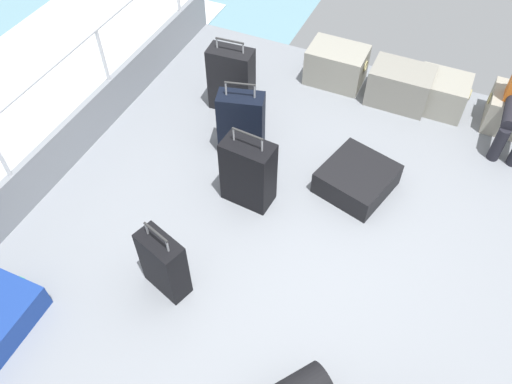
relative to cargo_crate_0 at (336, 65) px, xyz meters
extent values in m
cube|color=gray|center=(0.30, -2.17, -0.23)|extent=(4.40, 5.20, 0.06)
cube|color=gray|center=(-1.87, -2.17, 0.02)|extent=(0.06, 5.20, 0.45)
cylinder|color=silver|center=(-1.87, -2.86, 0.30)|extent=(0.04, 0.04, 1.00)
cylinder|color=silver|center=(-1.87, -1.48, 0.30)|extent=(0.04, 0.04, 1.00)
cylinder|color=silver|center=(-1.87, -0.09, 0.30)|extent=(0.04, 0.04, 1.00)
cylinder|color=silver|center=(-1.87, -2.17, 0.80)|extent=(0.04, 4.16, 0.04)
cube|color=gray|center=(0.00, 0.00, 0.00)|extent=(0.61, 0.43, 0.41)
torus|color=tan|center=(-0.32, 0.00, 0.08)|extent=(0.02, 0.12, 0.12)
torus|color=tan|center=(0.32, 0.00, 0.08)|extent=(0.02, 0.12, 0.12)
cube|color=gray|center=(0.72, -0.07, 0.00)|extent=(0.62, 0.42, 0.41)
torus|color=tan|center=(0.40, -0.07, 0.08)|extent=(0.02, 0.12, 0.12)
torus|color=tan|center=(1.04, -0.07, 0.08)|extent=(0.02, 0.12, 0.12)
cube|color=gray|center=(1.13, 0.01, -0.02)|extent=(0.52, 0.44, 0.36)
torus|color=tan|center=(0.86, 0.01, 0.05)|extent=(0.02, 0.12, 0.12)
torus|color=tan|center=(1.40, 0.01, 0.05)|extent=(0.02, 0.12, 0.12)
torus|color=tan|center=(1.59, 0.03, 0.05)|extent=(0.02, 0.12, 0.12)
cylinder|color=black|center=(1.77, -0.32, 0.20)|extent=(0.12, 0.40, 0.12)
cylinder|color=black|center=(1.77, -0.52, -0.02)|extent=(0.11, 0.11, 0.37)
cube|color=black|center=(0.68, -1.43, -0.09)|extent=(0.71, 0.74, 0.23)
cube|color=silver|center=(0.76, -1.13, -0.07)|extent=(0.05, 0.02, 0.08)
cube|color=black|center=(-0.36, -3.00, 0.09)|extent=(0.41, 0.29, 0.58)
cylinder|color=#A5A8AD|center=(-0.46, -2.97, 0.43)|extent=(0.02, 0.02, 0.11)
cylinder|color=#A5A8AD|center=(-0.25, -3.04, 0.43)|extent=(0.02, 0.02, 0.11)
cylinder|color=#2D2D2D|center=(-0.36, -3.00, 0.49)|extent=(0.24, 0.09, 0.02)
cube|color=silver|center=(-0.33, -2.91, 0.12)|extent=(0.05, 0.02, 0.08)
cube|color=black|center=(-0.16, -1.94, 0.12)|extent=(0.45, 0.28, 0.65)
cylinder|color=#A5A8AD|center=(-0.29, -1.93, 0.51)|extent=(0.02, 0.02, 0.13)
cylinder|color=#A5A8AD|center=(-0.03, -1.95, 0.51)|extent=(0.02, 0.02, 0.13)
cylinder|color=#2D2D2D|center=(-0.16, -1.94, 0.57)|extent=(0.28, 0.04, 0.02)
cube|color=green|center=(-0.15, -1.81, 0.27)|extent=(0.05, 0.01, 0.08)
cube|color=black|center=(-0.48, -1.39, 0.12)|extent=(0.47, 0.32, 0.64)
cylinder|color=#A5A8AD|center=(-0.61, -1.43, 0.51)|extent=(0.02, 0.02, 0.14)
cylinder|color=#A5A8AD|center=(-0.36, -1.36, 0.51)|extent=(0.02, 0.02, 0.14)
cylinder|color=#2D2D2D|center=(-0.48, -1.39, 0.58)|extent=(0.27, 0.09, 0.02)
cube|color=green|center=(-0.51, -1.29, 0.22)|extent=(0.05, 0.02, 0.08)
cube|color=black|center=(-0.84, -0.86, 0.14)|extent=(0.46, 0.26, 0.69)
cylinder|color=#A5A8AD|center=(-0.98, -0.87, 0.54)|extent=(0.02, 0.02, 0.11)
cylinder|color=#A5A8AD|center=(-0.71, -0.85, 0.54)|extent=(0.02, 0.02, 0.11)
cylinder|color=#2D2D2D|center=(-0.84, -0.86, 0.59)|extent=(0.29, 0.04, 0.02)
cube|color=silver|center=(-0.85, -0.74, 0.20)|extent=(0.05, 0.01, 0.08)
cube|color=green|center=(-1.30, -3.50, -0.03)|extent=(0.05, 0.01, 0.08)
camera|label=1|loc=(1.12, -4.60, 3.34)|focal=35.89mm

